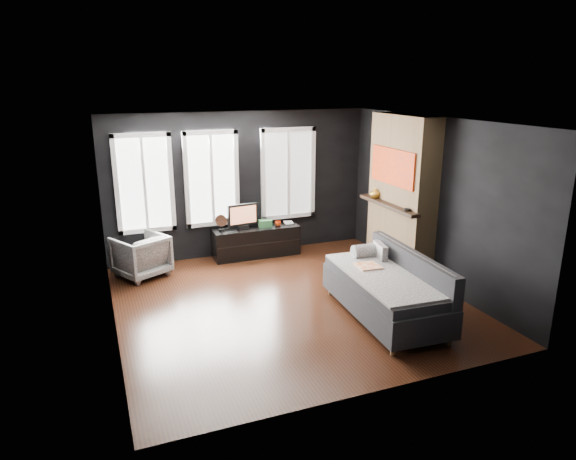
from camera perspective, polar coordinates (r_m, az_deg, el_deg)
name	(u,v)px	position (r m, az deg, el deg)	size (l,w,h in m)	color
floor	(289,302)	(7.86, 0.12, -8.02)	(5.00, 5.00, 0.00)	black
ceiling	(289,121)	(7.18, 0.13, 12.01)	(5.00, 5.00, 0.00)	white
wall_back	(240,185)	(9.71, -5.31, 5.06)	(5.00, 0.02, 2.70)	black
wall_left	(107,235)	(6.92, -19.51, -0.49)	(0.02, 5.00, 2.70)	black
wall_right	(433,202)	(8.61, 15.81, 3.04)	(0.02, 5.00, 2.70)	black
windows	(215,130)	(9.41, -8.09, 10.95)	(4.00, 0.16, 1.76)	white
fireplace	(402,195)	(8.97, 12.51, 3.79)	(0.70, 1.62, 2.70)	#93724C
sofa	(385,286)	(7.35, 10.73, -6.13)	(1.09, 2.19, 0.94)	#232326
stripe_pillow	(380,256)	(7.89, 10.19, -2.89)	(0.09, 0.40, 0.40)	gray
armchair	(141,254)	(9.09, -16.05, -2.54)	(0.77, 0.72, 0.80)	white
media_console	(256,241)	(9.79, -3.60, -1.27)	(1.64, 0.51, 0.56)	black
monitor	(243,215)	(9.57, -5.06, 1.72)	(0.60, 0.13, 0.54)	black
desk_fan	(221,222)	(9.50, -7.41, 0.86)	(0.23, 0.23, 0.32)	gray
mug	(278,223)	(9.76, -1.13, 0.79)	(0.12, 0.09, 0.12)	red
book	(284,218)	(9.92, -0.41, 1.39)	(0.17, 0.02, 0.23)	#C1B195
storage_box	(265,223)	(9.72, -2.56, 0.75)	(0.24, 0.16, 0.13)	#316D3B
mantel_vase	(375,193)	(9.22, 9.65, 4.10)	(0.18, 0.19, 0.18)	gold
mantel_clock	(407,210)	(8.42, 13.10, 2.21)	(0.11, 0.11, 0.04)	black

